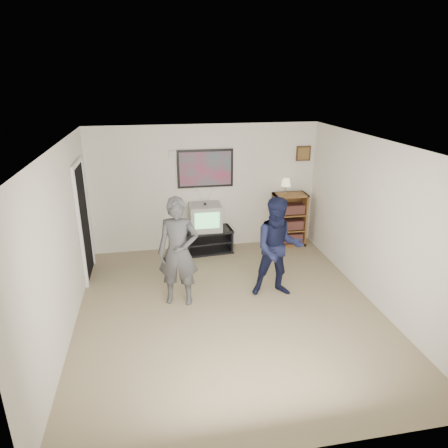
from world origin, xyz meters
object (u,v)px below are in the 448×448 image
object	(u,v)px
person_short	(278,248)
bookshelf	(289,220)
crt_television	(205,217)
media_stand	(208,240)
person_tall	(178,252)

from	to	relation	value
person_short	bookshelf	bearing A→B (deg)	72.70
crt_television	bookshelf	xyz separation A→B (m)	(1.75, 0.05, -0.18)
crt_television	person_short	bearing A→B (deg)	-64.28
media_stand	crt_television	distance (m)	0.50
person_tall	person_short	world-z (taller)	person_tall
person_tall	bookshelf	bearing A→B (deg)	51.20
bookshelf	person_tall	bearing A→B (deg)	-142.12
person_short	crt_television	bearing A→B (deg)	122.23
crt_television	person_tall	xyz separation A→B (m)	(-0.66, -1.83, 0.12)
crt_television	person_short	world-z (taller)	person_short
crt_television	bookshelf	world-z (taller)	bookshelf
media_stand	crt_television	bearing A→B (deg)	175.15
media_stand	bookshelf	bearing A→B (deg)	-3.18
media_stand	person_tall	world-z (taller)	person_tall
media_stand	person_short	distance (m)	2.14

